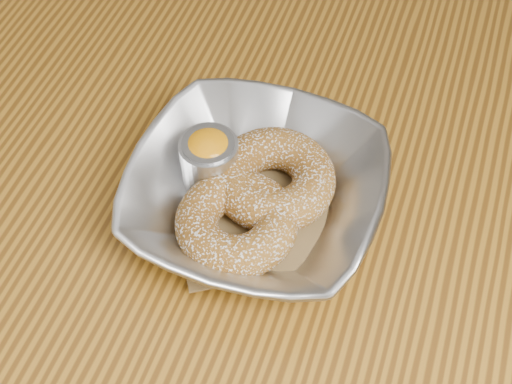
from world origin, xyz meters
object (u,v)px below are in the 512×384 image
(serving_bowl, at_px, (256,194))
(donut_back, at_px, (274,179))
(table, at_px, (207,203))
(ramekin, at_px, (209,159))
(donut_front, at_px, (237,223))

(serving_bowl, xyz_separation_m, donut_back, (0.01, 0.02, 0.00))
(table, bearing_deg, ramekin, -58.48)
(serving_bowl, bearing_deg, donut_back, 62.66)
(donut_front, height_order, ramekin, ramekin)
(donut_back, xyz_separation_m, ramekin, (-0.06, -0.00, 0.01))
(table, bearing_deg, serving_bowl, -38.13)
(table, height_order, donut_front, donut_front)
(donut_front, bearing_deg, serving_bowl, 81.19)
(table, relative_size, ramekin, 20.80)
(table, relative_size, donut_front, 11.55)
(donut_back, height_order, ramekin, ramekin)
(serving_bowl, xyz_separation_m, ramekin, (-0.05, 0.01, 0.01))
(serving_bowl, xyz_separation_m, donut_front, (-0.01, -0.03, 0.00))
(serving_bowl, relative_size, donut_back, 2.02)
(table, xyz_separation_m, donut_front, (0.07, -0.09, 0.13))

